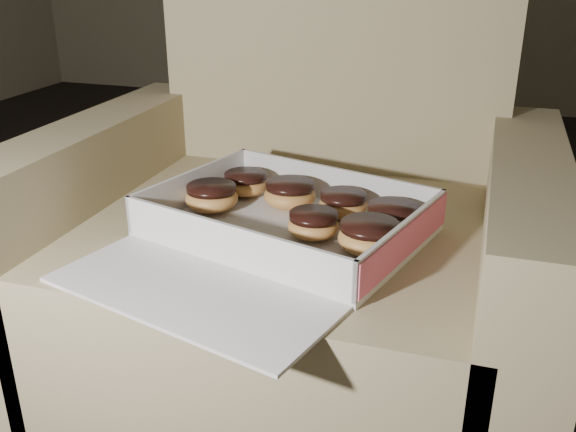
# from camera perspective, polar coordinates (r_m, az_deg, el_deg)

# --- Properties ---
(floor) EXTENTS (4.50, 4.50, 0.00)m
(floor) POSITION_cam_1_polar(r_m,az_deg,el_deg) (1.43, -6.51, -10.00)
(floor) COLOR black
(floor) RESTS_ON ground
(armchair) EXTENTS (0.81, 0.68, 0.84)m
(armchair) POSITION_cam_1_polar(r_m,az_deg,el_deg) (1.11, 0.83, -4.37)
(armchair) COLOR #927F5D
(armchair) RESTS_ON floor
(bakery_box) EXTENTS (0.48, 0.52, 0.06)m
(bakery_box) POSITION_cam_1_polar(r_m,az_deg,el_deg) (0.92, -1.20, -1.70)
(bakery_box) COLOR silver
(bakery_box) RESTS_ON armchair
(donut_a) EXTENTS (0.07, 0.07, 0.04)m
(donut_a) POSITION_cam_1_polar(r_m,az_deg,el_deg) (0.92, 2.27, -0.71)
(donut_a) COLOR gold
(donut_a) RESTS_ON bakery_box
(donut_b) EXTENTS (0.08, 0.08, 0.04)m
(donut_b) POSITION_cam_1_polar(r_m,az_deg,el_deg) (1.02, -6.81, 1.72)
(donut_b) COLOR gold
(donut_b) RESTS_ON bakery_box
(donut_c) EXTENTS (0.08, 0.08, 0.04)m
(donut_c) POSITION_cam_1_polar(r_m,az_deg,el_deg) (1.08, -3.78, 2.95)
(donut_c) COLOR gold
(donut_c) RESTS_ON bakery_box
(donut_d) EXTENTS (0.08, 0.08, 0.04)m
(donut_d) POSITION_cam_1_polar(r_m,az_deg,el_deg) (1.02, 0.17, 1.99)
(donut_d) COLOR gold
(donut_d) RESTS_ON bakery_box
(donut_e) EXTENTS (0.09, 0.09, 0.04)m
(donut_e) POSITION_cam_1_polar(r_m,az_deg,el_deg) (0.88, 7.26, -1.81)
(donut_e) COLOR gold
(donut_e) RESTS_ON bakery_box
(donut_f) EXTENTS (0.08, 0.08, 0.04)m
(donut_f) POSITION_cam_1_polar(r_m,az_deg,el_deg) (0.99, 4.93, 1.08)
(donut_f) COLOR gold
(donut_f) RESTS_ON bakery_box
(donut_g) EXTENTS (0.08, 0.08, 0.04)m
(donut_g) POSITION_cam_1_polar(r_m,az_deg,el_deg) (0.95, 9.28, -0.06)
(donut_g) COLOR gold
(donut_g) RESTS_ON bakery_box
(crumb_a) EXTENTS (0.01, 0.01, 0.00)m
(crumb_a) POSITION_cam_1_polar(r_m,az_deg,el_deg) (0.94, -6.72, -1.53)
(crumb_a) COLOR black
(crumb_a) RESTS_ON bakery_box
(crumb_b) EXTENTS (0.01, 0.01, 0.00)m
(crumb_b) POSITION_cam_1_polar(r_m,az_deg,el_deg) (0.85, 1.34, -4.11)
(crumb_b) COLOR black
(crumb_b) RESTS_ON bakery_box
(crumb_c) EXTENTS (0.01, 0.01, 0.00)m
(crumb_c) POSITION_cam_1_polar(r_m,az_deg,el_deg) (0.91, -1.87, -2.17)
(crumb_c) COLOR black
(crumb_c) RESTS_ON bakery_box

